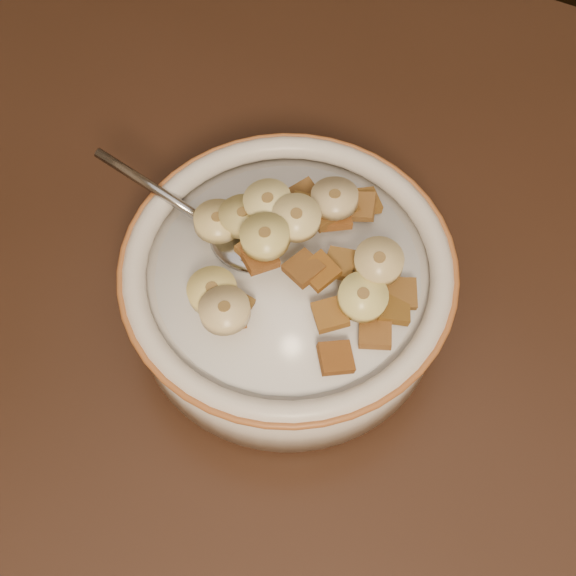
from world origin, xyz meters
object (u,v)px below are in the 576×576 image
at_px(chair, 546,136).
at_px(cereal_bowl, 288,292).
at_px(spoon, 245,246).
at_px(table, 460,493).

bearing_deg(chair, cereal_bowl, -103.97).
distance_m(cereal_bowl, spoon, 0.04).
relative_size(chair, cereal_bowl, 4.21).
xyz_separation_m(table, spoon, (-0.19, 0.07, 0.07)).
relative_size(table, chair, 1.59).
bearing_deg(cereal_bowl, table, -23.04).
distance_m(chair, cereal_bowl, 0.63).
relative_size(table, cereal_bowl, 6.70).
bearing_deg(spoon, cereal_bowl, 90.00).
distance_m(table, spoon, 0.21).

